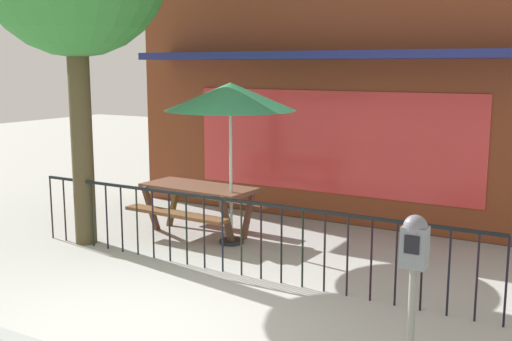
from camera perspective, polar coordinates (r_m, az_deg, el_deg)
The scene contains 6 objects.
ground at distance 6.59m, azimuth -10.87°, elevation -13.79°, with size 40.00×40.00×0.00m, color #A5A6A0.
pub_storefront at distance 10.40m, azimuth 7.42°, elevation 8.03°, with size 7.72×1.41×4.63m.
patio_fence_front at distance 7.74m, azimuth -2.26°, elevation -4.87°, with size 6.51×0.04×0.97m.
picnic_table_left at distance 9.58m, azimuth -5.35°, elevation -2.37°, with size 1.87×1.45×0.79m.
patio_umbrella at distance 8.85m, azimuth -2.38°, elevation 6.78°, with size 1.89×1.89×2.37m.
parking_meter_near at distance 4.58m, azimuth 14.39°, elevation -8.35°, with size 0.18×0.17×1.57m.
Camera 1 is at (4.02, -4.53, 2.61)m, focal length 43.22 mm.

